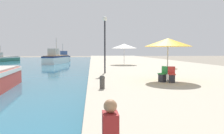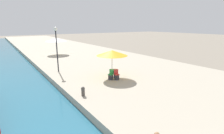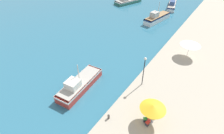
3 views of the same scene
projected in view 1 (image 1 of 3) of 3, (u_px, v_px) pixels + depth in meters
quay_promenade at (137, 63)px, 37.57m from camera, size 16.00×90.00×0.54m
fishing_boat_mid at (56, 58)px, 40.30m from camera, size 3.77×9.04×4.78m
fishing_boat_far at (0, 58)px, 47.61m from camera, size 5.92×9.37×3.47m
fishing_boat_distant at (63, 57)px, 52.78m from camera, size 4.52×10.41×4.04m
cafe_umbrella_pink at (168, 42)px, 13.07m from camera, size 2.84×2.84×2.56m
cafe_umbrella_white at (124, 46)px, 28.83m from camera, size 3.38×3.38×2.74m
cafe_table at (171, 72)px, 13.13m from camera, size 0.80×0.80×0.74m
cafe_chair_left at (163, 76)px, 12.71m from camera, size 0.58×0.57×0.91m
cafe_chair_right at (172, 77)px, 12.44m from camera, size 0.50×0.52×0.91m
person_at_quay at (108, 133)px, 3.63m from camera, size 0.54×0.36×1.01m
mooring_bollard at (102, 81)px, 10.40m from camera, size 0.26×0.26×0.65m
lamppost at (105, 35)px, 17.53m from camera, size 0.36×0.36×4.56m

